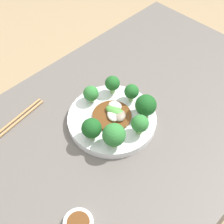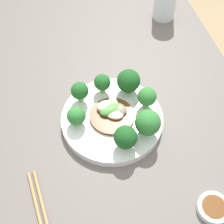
% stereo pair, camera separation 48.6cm
% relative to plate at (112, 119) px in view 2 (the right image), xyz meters
% --- Properties ---
extents(ground_plane, '(8.00, 8.00, 0.00)m').
position_rel_plate_xyz_m(ground_plane, '(0.05, -0.03, -0.74)').
color(ground_plane, '#9E8460').
extents(table, '(1.07, 0.68, 0.73)m').
position_rel_plate_xyz_m(table, '(0.05, -0.03, -0.38)').
color(table, '#5B5651').
rests_on(table, ground_plane).
extents(plate, '(0.25, 0.25, 0.02)m').
position_rel_plate_xyz_m(plate, '(0.00, 0.00, 0.00)').
color(plate, silver).
rests_on(plate, table).
extents(broccoli_northeast, '(0.04, 0.04, 0.06)m').
position_rel_plate_xyz_m(broccoli_northeast, '(0.07, 0.06, 0.05)').
color(broccoli_northeast, '#89B76B').
rests_on(broccoli_northeast, plate).
extents(broccoli_southwest, '(0.06, 0.06, 0.07)m').
position_rel_plate_xyz_m(broccoli_southwest, '(-0.06, -0.07, 0.05)').
color(broccoli_southwest, '#89B76B').
rests_on(broccoli_southwest, plate).
extents(broccoli_north, '(0.04, 0.04, 0.05)m').
position_rel_plate_xyz_m(broccoli_north, '(0.00, 0.08, 0.04)').
color(broccoli_north, '#89B76B').
rests_on(broccoli_north, plate).
extents(broccoli_southeast, '(0.06, 0.06, 0.07)m').
position_rel_plate_xyz_m(broccoli_southeast, '(0.07, -0.06, 0.05)').
color(broccoli_southeast, '#7AAD5B').
rests_on(broccoli_southeast, plate).
extents(broccoli_west, '(0.05, 0.05, 0.06)m').
position_rel_plate_xyz_m(broccoli_west, '(-0.08, -0.01, 0.05)').
color(broccoli_west, '#7AAD5B').
rests_on(broccoli_west, plate).
extents(broccoli_south, '(0.05, 0.05, 0.06)m').
position_rel_plate_xyz_m(broccoli_south, '(0.01, -0.09, 0.05)').
color(broccoli_south, '#70A356').
rests_on(broccoli_south, plate).
extents(broccoli_east, '(0.04, 0.04, 0.06)m').
position_rel_plate_xyz_m(broccoli_east, '(0.08, 0.01, 0.04)').
color(broccoli_east, '#89B76B').
rests_on(broccoli_east, plate).
extents(stirfry_center, '(0.11, 0.11, 0.03)m').
position_rel_plate_xyz_m(stirfry_center, '(0.01, -0.00, 0.02)').
color(stirfry_center, '#5B3314').
rests_on(stirfry_center, plate).
extents(drinking_glass, '(0.07, 0.07, 0.12)m').
position_rel_plate_xyz_m(drinking_glass, '(0.37, -0.26, 0.05)').
color(drinking_glass, silver).
rests_on(drinking_glass, table).
extents(chopsticks, '(0.22, 0.05, 0.01)m').
position_rel_plate_xyz_m(chopsticks, '(-0.20, 0.19, -0.01)').
color(chopsticks, '#AD7F4C').
rests_on(chopsticks, table).
extents(sauce_dish, '(0.07, 0.07, 0.02)m').
position_rel_plate_xyz_m(sauce_dish, '(-0.26, -0.15, -0.00)').
color(sauce_dish, silver).
rests_on(sauce_dish, table).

